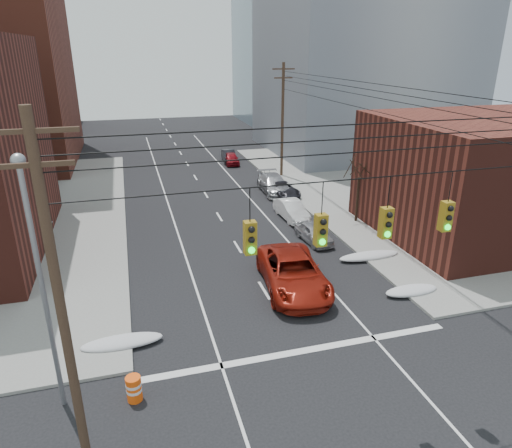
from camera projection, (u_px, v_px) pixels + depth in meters
sidewalk_ne at (482, 180)px, 44.91m from camera, size 40.00×40.00×0.15m
building_office at (363, 46)px, 54.41m from camera, size 22.00×20.00×25.00m
building_glass at (300, 56)px, 78.79m from camera, size 20.00×18.00×22.00m
building_storefront at (498, 176)px, 31.32m from camera, size 16.00×12.00×8.00m
utility_pole_left at (60, 304)px, 12.24m from camera, size 2.20×0.28×11.00m
utility_pole_far at (282, 119)px, 44.40m from camera, size 2.20×0.28×11.00m
traffic_signals at (354, 225)px, 13.91m from camera, size 17.00×0.42×2.02m
street_light at (39, 268)px, 14.76m from camera, size 0.44×0.44×9.32m
bare_tree at (358, 193)px, 33.37m from camera, size 2.09×2.20×4.93m
snow_nw at (122, 342)px, 19.91m from camera, size 3.50×1.08×0.42m
snow_ne at (411, 291)px, 24.15m from camera, size 3.00×1.08×0.42m
snow_east_far at (369, 256)px, 28.18m from camera, size 4.00×1.08×0.42m
red_pickup at (293, 273)px, 24.51m from camera, size 3.81×7.00×1.86m
parked_car_a at (314, 233)px, 30.59m from camera, size 1.81×3.75×1.24m
parked_car_b at (291, 210)px, 34.75m from camera, size 1.65×4.29×1.39m
parked_car_c at (282, 189)px, 40.12m from camera, size 2.55×4.72×1.26m
parked_car_d at (274, 184)px, 41.02m from camera, size 2.47×5.56×1.58m
parked_car_e at (231, 159)px, 51.19m from camera, size 1.80×3.83×1.27m
parked_car_f at (229, 156)px, 52.43m from camera, size 1.75×4.07×1.30m
lot_car_b at (14, 223)px, 31.76m from camera, size 5.58×3.93×1.41m
construction_barrel at (134, 388)px, 16.76m from camera, size 0.70×0.70×1.01m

